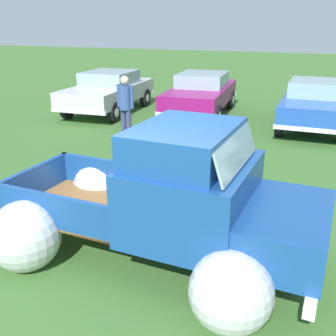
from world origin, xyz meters
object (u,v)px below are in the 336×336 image
Objects in this scene: spectator_0 at (125,104)px; lane_cone_1 at (208,180)px; vintage_pickup_truck at (173,210)px; show_car_1 at (201,92)px; show_car_2 at (314,102)px; show_car_0 at (109,90)px; lane_cone_0 at (246,189)px.

lane_cone_1 is (3.16, -2.83, -0.69)m from spectator_0.
vintage_pickup_truck reaches higher than show_car_1.
show_car_0 is at bearing -87.62° from show_car_2.
show_car_0 is 3.77m from spectator_0.
spectator_0 is at bearing 142.75° from lane_cone_0.
vintage_pickup_truck reaches higher than spectator_0.
lane_cone_1 is at bearing -14.13° from show_car_2.
show_car_2 is 6.35m from lane_cone_1.
show_car_2 is (6.95, 0.28, -0.00)m from show_car_0.
spectator_0 reaches higher than lane_cone_1.
vintage_pickup_truck is at bearing -9.48° from show_car_2.
spectator_0 is (-3.30, 5.07, 0.25)m from vintage_pickup_truck.
show_car_0 is 7.98m from lane_cone_1.
vintage_pickup_truck is 2.68× the size of spectator_0.
lane_cone_0 is (6.14, -5.99, -0.47)m from show_car_0.
spectator_0 is 2.79× the size of lane_cone_1.
spectator_0 reaches higher than lane_cone_0.
vintage_pickup_truck is 7.47× the size of lane_cone_0.
show_car_0 is 0.97× the size of show_car_1.
show_car_0 is 7.03× the size of lane_cone_0.
vintage_pickup_truck is 8.50m from show_car_2.
spectator_0 is at bearing 125.71° from vintage_pickup_truck.
vintage_pickup_truck is 1.11× the size of show_car_2.
show_car_1 is (-2.31, 8.84, 0.03)m from vintage_pickup_truck.
show_car_0 is (-5.54, 8.10, 0.03)m from vintage_pickup_truck.
show_car_1 is 7.21× the size of lane_cone_0.
lane_cone_0 is at bearing -9.97° from lane_cone_1.
show_car_1 is 7.21× the size of lane_cone_1.
show_car_1 and show_car_2 have the same top height.
lane_cone_0 is (0.59, 2.11, -0.45)m from vintage_pickup_truck.
show_car_2 is at bearing 78.72° from show_car_1.
show_car_1 is at bearing 113.34° from lane_cone_0.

